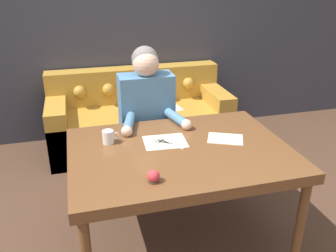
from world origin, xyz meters
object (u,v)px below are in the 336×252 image
object	(u,v)px
dining_table	(180,158)
couch	(139,119)
person	(147,124)
scissors	(166,142)
mug	(108,137)
pin_cushion	(154,177)

from	to	relation	value
dining_table	couch	distance (m)	1.67
person	scissors	world-z (taller)	person
person	mug	world-z (taller)	person
mug	pin_cushion	size ratio (longest dim) A/B	1.58
couch	pin_cushion	bearing A→B (deg)	-98.06
pin_cushion	scissors	bearing A→B (deg)	67.49
dining_table	pin_cushion	distance (m)	0.44
dining_table	scissors	world-z (taller)	scissors
person	scissors	bearing A→B (deg)	-88.80
dining_table	person	size ratio (longest dim) A/B	1.10
mug	pin_cushion	distance (m)	0.57
dining_table	scissors	size ratio (longest dim) A/B	7.58
couch	scissors	bearing A→B (deg)	-93.53
dining_table	scissors	distance (m)	0.15
scissors	mug	bearing A→B (deg)	165.29
scissors	mug	distance (m)	0.38
person	pin_cushion	distance (m)	1.03
dining_table	person	world-z (taller)	person
couch	scissors	size ratio (longest dim) A/B	10.22
mug	dining_table	bearing A→B (deg)	-24.97
scissors	mug	size ratio (longest dim) A/B	1.66
dining_table	scissors	xyz separation A→B (m)	(-0.07, 0.11, 0.07)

